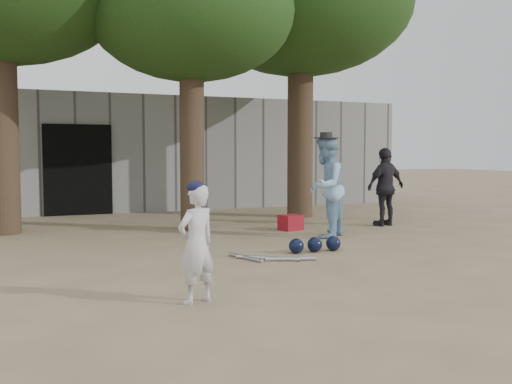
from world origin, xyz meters
name	(u,v)px	position (x,y,z in m)	size (l,w,h in m)	color
ground	(243,274)	(0.00, 0.00, 0.00)	(70.00, 70.00, 0.00)	#937C5E
boy_player	(197,244)	(-0.95, -1.12, 0.60)	(0.44, 0.29, 1.21)	silver
spectator_blue	(326,187)	(2.50, 2.28, 0.90)	(0.88, 0.69, 1.81)	#89B1D4
spectator_dark	(386,187)	(4.46, 3.21, 0.81)	(0.95, 0.40, 1.62)	black
red_bag	(291,223)	(2.34, 3.36, 0.15)	(0.42, 0.32, 0.30)	#A51627
back_building	(112,153)	(0.00, 10.33, 1.50)	(16.00, 5.24, 3.00)	gray
helmet_row	(315,245)	(1.58, 1.01, 0.11)	(0.87, 0.24, 0.23)	black
bat_pile	(268,258)	(0.65, 0.70, 0.03)	(1.03, 0.85, 0.06)	#AAA8AF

